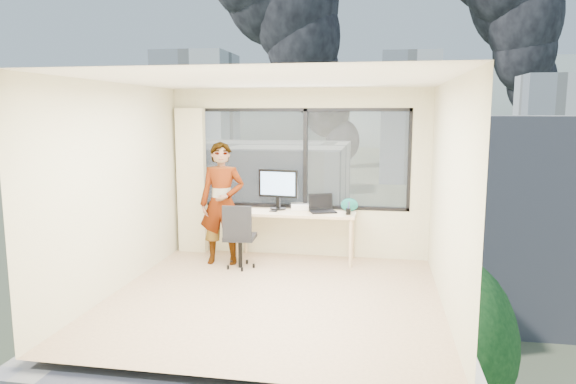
% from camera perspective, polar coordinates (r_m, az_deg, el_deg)
% --- Properties ---
extents(floor, '(4.00, 4.00, 0.01)m').
position_cam_1_polar(floor, '(6.46, -1.56, -11.48)').
color(floor, tan).
rests_on(floor, ground).
extents(ceiling, '(4.00, 4.00, 0.01)m').
position_cam_1_polar(ceiling, '(6.07, -1.66, 12.20)').
color(ceiling, white).
rests_on(ceiling, ground).
extents(wall_front, '(4.00, 0.01, 2.60)m').
position_cam_1_polar(wall_front, '(4.23, -7.05, -4.06)').
color(wall_front, beige).
rests_on(wall_front, ground).
extents(wall_left, '(0.01, 4.00, 2.60)m').
position_cam_1_polar(wall_left, '(6.82, -18.31, 0.43)').
color(wall_left, beige).
rests_on(wall_left, ground).
extents(wall_right, '(0.01, 4.00, 2.60)m').
position_cam_1_polar(wall_right, '(6.06, 17.24, -0.50)').
color(wall_right, beige).
rests_on(wall_right, ground).
extents(window_wall, '(3.30, 0.16, 1.55)m').
position_cam_1_polar(window_wall, '(8.06, 1.58, 3.69)').
color(window_wall, black).
rests_on(window_wall, ground).
extents(curtain, '(0.45, 0.14, 2.30)m').
position_cam_1_polar(curtain, '(8.42, -10.55, 1.20)').
color(curtain, beige).
rests_on(curtain, floor).
extents(desk, '(1.80, 0.60, 0.75)m').
position_cam_1_polar(desk, '(7.92, 0.83, -4.84)').
color(desk, '#D1B68C').
rests_on(desk, floor).
extents(chair, '(0.52, 0.52, 0.96)m').
position_cam_1_polar(chair, '(7.53, -5.30, -4.74)').
color(chair, black).
rests_on(chair, floor).
extents(person, '(0.70, 0.50, 1.81)m').
position_cam_1_polar(person, '(7.71, -7.26, -1.25)').
color(person, '#2D2D33').
rests_on(person, floor).
extents(monitor, '(0.64, 0.23, 0.63)m').
position_cam_1_polar(monitor, '(7.98, -1.10, 0.30)').
color(monitor, black).
rests_on(monitor, desk).
extents(game_console, '(0.39, 0.34, 0.08)m').
position_cam_1_polar(game_console, '(8.05, 1.54, -1.59)').
color(game_console, white).
rests_on(game_console, desk).
extents(laptop, '(0.50, 0.51, 0.24)m').
position_cam_1_polar(laptop, '(7.79, 3.86, -1.35)').
color(laptop, black).
rests_on(laptop, desk).
extents(cellphone, '(0.12, 0.07, 0.01)m').
position_cam_1_polar(cellphone, '(7.85, -1.63, -2.12)').
color(cellphone, black).
rests_on(cellphone, desk).
extents(pen_cup, '(0.10, 0.10, 0.09)m').
position_cam_1_polar(pen_cup, '(7.66, 6.65, -2.14)').
color(pen_cup, black).
rests_on(pen_cup, desk).
extents(handbag, '(0.28, 0.18, 0.20)m').
position_cam_1_polar(handbag, '(7.91, 6.77, -1.40)').
color(handbag, '#0D524F').
rests_on(handbag, desk).
extents(exterior_ground, '(400.00, 400.00, 0.04)m').
position_cam_1_polar(exterior_ground, '(126.99, 9.30, 1.25)').
color(exterior_ground, '#515B3D').
rests_on(exterior_ground, ground).
extents(near_bldg_a, '(16.00, 12.00, 14.00)m').
position_cam_1_polar(near_bldg_a, '(38.49, -5.79, -5.21)').
color(near_bldg_a, beige).
rests_on(near_bldg_a, exterior_ground).
extents(near_bldg_b, '(14.00, 13.00, 16.00)m').
position_cam_1_polar(near_bldg_b, '(45.99, 23.34, -2.32)').
color(near_bldg_b, silver).
rests_on(near_bldg_b, exterior_ground).
extents(far_tower_a, '(14.00, 14.00, 28.00)m').
position_cam_1_polar(far_tower_a, '(107.26, -9.89, 7.39)').
color(far_tower_a, silver).
rests_on(far_tower_a, exterior_ground).
extents(far_tower_b, '(13.00, 13.00, 30.00)m').
position_cam_1_polar(far_tower_b, '(126.13, 13.14, 7.92)').
color(far_tower_b, silver).
rests_on(far_tower_b, exterior_ground).
extents(far_tower_c, '(15.00, 15.00, 26.00)m').
position_cam_1_polar(far_tower_c, '(152.40, 26.81, 6.57)').
color(far_tower_c, silver).
rests_on(far_tower_c, exterior_ground).
extents(far_tower_d, '(16.00, 14.00, 22.00)m').
position_cam_1_polar(far_tower_d, '(167.61, -11.58, 6.75)').
color(far_tower_d, silver).
rests_on(far_tower_d, exterior_ground).
extents(hill_a, '(288.00, 216.00, 90.00)m').
position_cam_1_polar(hill_a, '(348.13, -10.51, 5.89)').
color(hill_a, slate).
rests_on(hill_a, exterior_ground).
extents(hill_b, '(300.00, 220.00, 96.00)m').
position_cam_1_polar(hill_b, '(340.97, 26.87, 5.05)').
color(hill_b, slate).
rests_on(hill_b, exterior_ground).
extents(tree_a, '(7.00, 7.00, 8.00)m').
position_cam_1_polar(tree_a, '(35.02, -20.78, -12.32)').
color(tree_a, '#174619').
rests_on(tree_a, exterior_ground).
extents(tree_b, '(7.60, 7.60, 9.00)m').
position_cam_1_polar(tree_b, '(26.80, 15.60, -17.58)').
color(tree_b, '#174619').
rests_on(tree_b, exterior_ground).
extents(smoke_plume_b, '(30.00, 18.00, 70.00)m').
position_cam_1_polar(smoke_plume_b, '(185.64, 27.75, 15.41)').
color(smoke_plume_b, black).
rests_on(smoke_plume_b, exterior_ground).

